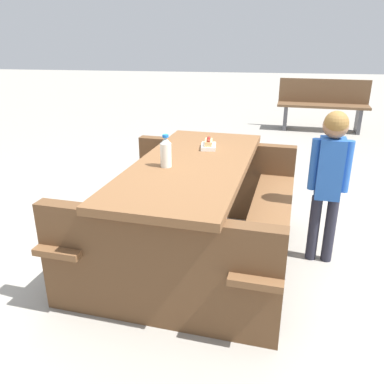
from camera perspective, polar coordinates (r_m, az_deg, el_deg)
ground_plane at (r=3.09m, az=-0.00°, el=-9.06°), size 30.00×30.00×0.00m
picnic_table at (r=2.89m, az=-0.00°, el=-1.48°), size 1.95×1.60×0.75m
soda_bottle at (r=2.66m, az=-3.76°, el=5.70°), size 0.07×0.07×0.22m
hotdog_tray at (r=3.12m, az=2.38°, el=6.81°), size 0.19×0.12×0.08m
child_in_coat at (r=2.91m, az=19.09°, el=3.10°), size 0.18×0.27×1.12m
park_bench_near at (r=7.33m, az=18.16°, el=11.88°), size 0.55×1.53×0.85m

